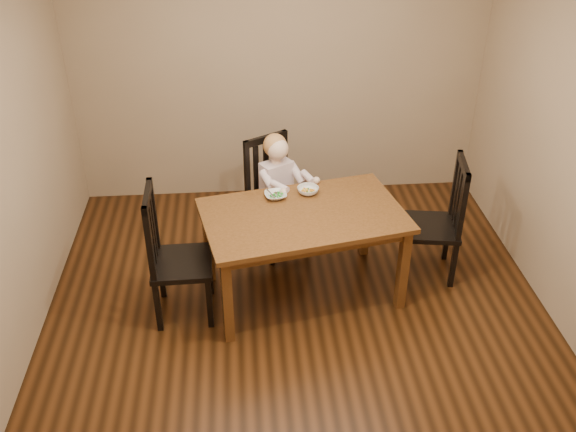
{
  "coord_description": "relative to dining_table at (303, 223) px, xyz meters",
  "views": [
    {
      "loc": [
        -0.4,
        -3.95,
        3.37
      ],
      "look_at": [
        -0.06,
        0.25,
        0.75
      ],
      "focal_mm": 40.0,
      "sensor_mm": 36.0,
      "label": 1
    }
  ],
  "objects": [
    {
      "name": "room",
      "position": [
        -0.06,
        -0.25,
        0.67
      ],
      "size": [
        4.01,
        4.01,
        2.71
      ],
      "color": "#48260F",
      "rests_on": "ground"
    },
    {
      "name": "chair_right",
      "position": [
        1.15,
        0.2,
        -0.17
      ],
      "size": [
        0.51,
        0.53,
        1.07
      ],
      "rotation": [
        0.0,
        0.0,
        1.41
      ],
      "color": "black",
      "rests_on": "room"
    },
    {
      "name": "bowl_peas",
      "position": [
        -0.2,
        0.26,
        0.11
      ],
      "size": [
        0.2,
        0.2,
        0.04
      ],
      "primitive_type": "imported",
      "rotation": [
        0.0,
        0.0,
        0.16
      ],
      "color": "silver",
      "rests_on": "dining_table"
    },
    {
      "name": "bowl_veg",
      "position": [
        0.07,
        0.31,
        0.12
      ],
      "size": [
        0.21,
        0.21,
        0.05
      ],
      "primitive_type": "imported",
      "rotation": [
        0.0,
        0.0,
        -0.26
      ],
      "color": "silver",
      "rests_on": "dining_table"
    },
    {
      "name": "chair_child",
      "position": [
        -0.18,
        0.72,
        -0.18
      ],
      "size": [
        0.61,
        0.6,
        1.05
      ],
      "rotation": [
        0.0,
        0.0,
        3.66
      ],
      "color": "black",
      "rests_on": "room"
    },
    {
      "name": "fork",
      "position": [
        -0.23,
        0.23,
        0.13
      ],
      "size": [
        0.07,
        0.1,
        0.04
      ],
      "rotation": [
        0.0,
        0.0,
        0.6
      ],
      "color": "silver",
      "rests_on": "bowl_peas"
    },
    {
      "name": "dining_table",
      "position": [
        0.0,
        0.0,
        0.0
      ],
      "size": [
        1.7,
        1.22,
        0.77
      ],
      "rotation": [
        0.0,
        0.0,
        0.2
      ],
      "color": "#462B10",
      "rests_on": "room"
    },
    {
      "name": "toddler",
      "position": [
        -0.15,
        0.68,
        -0.02
      ],
      "size": [
        0.53,
        0.56,
        0.61
      ],
      "primitive_type": null,
      "rotation": [
        0.0,
        0.0,
        3.66
      ],
      "color": "silver",
      "rests_on": "chair_child"
    },
    {
      "name": "chair_left",
      "position": [
        -1.0,
        -0.16,
        -0.15
      ],
      "size": [
        0.47,
        0.49,
        1.1
      ],
      "rotation": [
        0.0,
        0.0,
        -1.55
      ],
      "color": "black",
      "rests_on": "room"
    }
  ]
}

